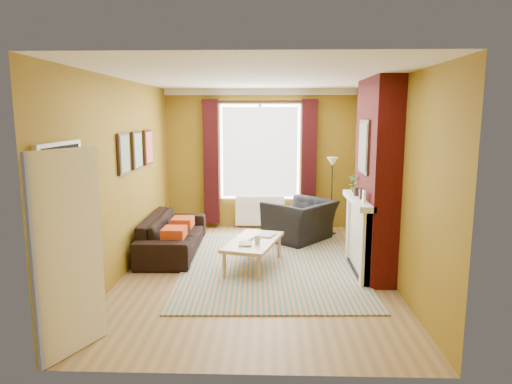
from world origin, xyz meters
TOP-DOWN VIEW (x-y plane):
  - ground at (0.00, 0.00)m, footprint 5.50×5.50m
  - room_walls at (0.64, 0.28)m, footprint 3.82×5.54m
  - striped_rug at (0.22, 0.29)m, footprint 2.79×3.78m
  - sofa at (-1.42, 0.91)m, footprint 0.89×2.17m
  - armchair at (0.76, 1.70)m, footprint 1.50×1.51m
  - coffee_table at (-0.04, 0.17)m, footprint 0.95×1.39m
  - wicker_stool at (0.67, 2.40)m, footprint 0.43×0.43m
  - floor_lamp at (1.39, 2.15)m, footprint 0.24×0.24m
  - book_a at (-0.24, -0.06)m, footprint 0.19×0.25m
  - book_b at (0.07, 0.48)m, footprint 0.31×0.35m
  - mug at (0.03, 0.01)m, footprint 0.16×0.16m
  - tv_remote at (-0.08, 0.17)m, footprint 0.09×0.17m

SIDE VIEW (x-z plane):
  - ground at x=0.00m, z-range 0.00..0.00m
  - striped_rug at x=0.22m, z-range 0.00..0.02m
  - wicker_stool at x=0.67m, z-range 0.00..0.48m
  - sofa at x=-1.42m, z-range 0.00..0.63m
  - armchair at x=0.76m, z-range 0.00..0.74m
  - coffee_table at x=-0.04m, z-range 0.17..0.59m
  - book_b at x=0.07m, z-range 0.42..0.45m
  - tv_remote at x=-0.08m, z-range 0.42..0.45m
  - book_a at x=-0.24m, z-range 0.42..0.45m
  - mug at x=0.03m, z-range 0.42..0.53m
  - floor_lamp at x=1.39m, z-range 0.43..1.94m
  - room_walls at x=0.64m, z-range -0.03..2.80m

